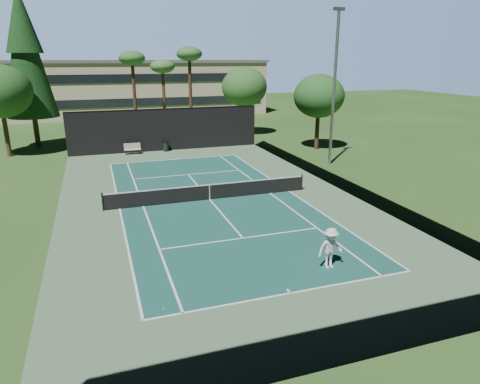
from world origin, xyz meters
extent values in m
plane|color=#294F1D|center=(0.00, 0.00, 0.00)|extent=(160.00, 160.00, 0.00)
cube|color=#527350|center=(0.00, 0.00, 0.01)|extent=(18.00, 32.00, 0.01)
cube|color=#195047|center=(0.00, 0.00, 0.01)|extent=(10.97, 23.77, 0.01)
cube|color=white|center=(0.00, -11.88, 0.02)|extent=(10.97, 0.10, 0.01)
cube|color=white|center=(0.00, 11.88, 0.02)|extent=(10.97, 0.10, 0.01)
cube|color=white|center=(0.00, -6.40, 0.02)|extent=(8.23, 0.10, 0.01)
cube|color=white|center=(0.00, 6.40, 0.02)|extent=(8.23, 0.10, 0.01)
cube|color=white|center=(-5.49, 0.00, 0.02)|extent=(0.10, 23.77, 0.01)
cube|color=white|center=(5.49, 0.00, 0.02)|extent=(0.10, 23.77, 0.01)
cube|color=white|center=(-4.12, 0.00, 0.02)|extent=(0.10, 23.77, 0.01)
cube|color=white|center=(4.12, 0.00, 0.02)|extent=(0.10, 23.77, 0.01)
cube|color=white|center=(0.00, 0.00, 0.02)|extent=(0.10, 12.80, 0.01)
cube|color=white|center=(0.00, -11.73, 0.02)|extent=(0.10, 0.30, 0.01)
cube|color=white|center=(0.00, 11.73, 0.02)|extent=(0.10, 0.30, 0.01)
cylinder|color=black|center=(-6.40, 0.00, 0.55)|extent=(0.10, 0.10, 1.10)
cylinder|color=black|center=(6.40, 0.00, 0.55)|extent=(0.10, 0.10, 1.10)
cube|color=black|center=(0.00, 0.00, 0.50)|extent=(12.80, 0.02, 0.92)
cube|color=white|center=(0.00, 0.00, 0.98)|extent=(12.80, 0.04, 0.07)
cube|color=white|center=(0.00, 0.00, 0.50)|extent=(0.05, 0.03, 0.92)
cube|color=black|center=(0.00, 16.00, 2.00)|extent=(18.00, 0.04, 4.00)
cube|color=black|center=(0.00, -16.00, 2.00)|extent=(18.00, 0.04, 4.00)
cube|color=black|center=(9.00, 0.00, 2.00)|extent=(0.04, 32.00, 4.00)
cube|color=black|center=(-9.00, 0.00, 2.00)|extent=(0.04, 32.00, 4.00)
cube|color=black|center=(0.00, 16.00, 4.00)|extent=(18.00, 0.06, 0.06)
imported|color=silver|center=(2.48, -10.47, 0.90)|extent=(1.17, 0.69, 1.79)
sphere|color=#DBEF36|center=(-4.72, -11.42, 0.03)|extent=(0.06, 0.06, 0.06)
sphere|color=#E7F136|center=(-0.69, 2.43, 0.03)|extent=(0.06, 0.06, 0.06)
sphere|color=#E3F437|center=(0.31, 5.06, 0.03)|extent=(0.06, 0.06, 0.06)
sphere|color=#D2E433|center=(-5.59, 2.44, 0.04)|extent=(0.07, 0.07, 0.07)
cube|color=#BEB89E|center=(-3.32, 15.22, 0.45)|extent=(1.50, 0.45, 0.05)
cube|color=#BCB59C|center=(-3.32, 15.42, 0.75)|extent=(1.50, 0.06, 0.55)
cube|color=black|center=(-3.92, 15.22, 0.21)|extent=(0.06, 0.40, 0.42)
cube|color=black|center=(-2.72, 15.22, 0.21)|extent=(0.06, 0.40, 0.42)
cylinder|color=black|center=(-0.18, 15.60, 0.45)|extent=(0.52, 0.52, 0.90)
cylinder|color=black|center=(-0.18, 15.60, 0.92)|extent=(0.56, 0.56, 0.05)
cylinder|color=#46331E|center=(-12.00, 22.00, 1.80)|extent=(0.50, 0.50, 3.60)
cone|color=#123313|center=(-12.00, 22.00, 9.00)|extent=(4.80, 4.80, 12.00)
cone|color=#123314|center=(-12.00, 22.00, 12.00)|extent=(3.30, 3.30, 6.00)
cylinder|color=#42291C|center=(-2.00, 24.00, 4.28)|extent=(0.36, 0.36, 8.55)
ellipsoid|color=#2F602B|center=(-2.00, 24.00, 8.55)|extent=(2.80, 2.80, 1.54)
cylinder|color=#4E3121|center=(1.50, 26.00, 3.83)|extent=(0.36, 0.36, 7.65)
ellipsoid|color=#38642D|center=(1.50, 26.00, 7.65)|extent=(2.80, 2.80, 1.54)
cylinder|color=#42291C|center=(4.00, 23.00, 4.50)|extent=(0.36, 0.36, 9.00)
ellipsoid|color=#305D29|center=(4.00, 23.00, 9.00)|extent=(2.80, 2.80, 1.54)
cylinder|color=#462F1E|center=(10.00, 22.00, 1.76)|extent=(0.40, 0.40, 3.52)
ellipsoid|color=#295822|center=(10.00, 22.00, 5.44)|extent=(5.12, 5.12, 4.35)
cylinder|color=#462E1E|center=(14.00, 12.00, 1.65)|extent=(0.40, 0.40, 3.30)
ellipsoid|color=#215320|center=(14.00, 12.00, 5.10)|extent=(4.80, 4.80, 4.08)
cylinder|color=#4C3820|center=(-14.00, 18.00, 1.87)|extent=(0.40, 0.40, 3.74)
cube|color=#BDAB92|center=(0.00, 46.00, 4.00)|extent=(40.00, 12.00, 8.00)
cube|color=#59595B|center=(0.00, 46.00, 8.10)|extent=(40.50, 12.50, 0.40)
cube|color=black|center=(0.00, 39.95, 2.40)|extent=(38.00, 0.15, 1.20)
cube|color=black|center=(0.00, 39.95, 5.80)|extent=(38.00, 0.15, 1.20)
cylinder|color=#979A9F|center=(12.00, 6.00, 6.00)|extent=(0.24, 0.24, 12.00)
cube|color=gray|center=(12.00, 6.00, 12.10)|extent=(0.90, 0.25, 0.25)
camera|label=1|loc=(-6.39, -24.79, 8.49)|focal=32.00mm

